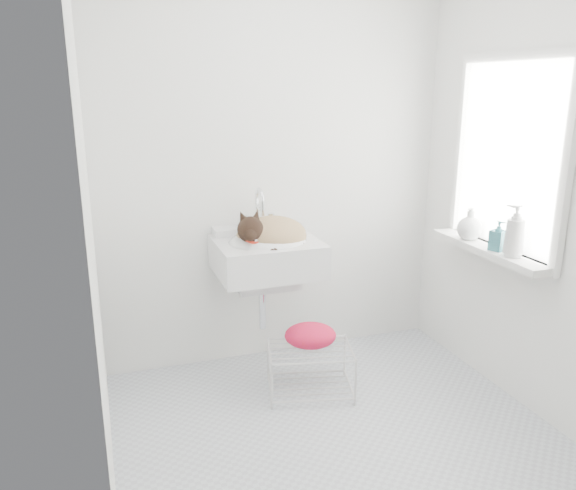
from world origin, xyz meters
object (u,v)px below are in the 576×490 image
object	(u,v)px
sink	(267,240)
cat	(270,234)
bottle_b	(497,250)
bottle_c	(469,239)
wire_rack	(310,369)
bottle_a	(512,257)

from	to	relation	value
sink	cat	bearing A→B (deg)	-54.11
sink	bottle_b	bearing A→B (deg)	-28.46
bottle_c	cat	bearing A→B (deg)	162.81
wire_rack	bottle_a	bearing A→B (deg)	-23.00
bottle_a	bottle_c	world-z (taller)	bottle_a
bottle_a	bottle_b	distance (m)	0.13
bottle_b	bottle_c	distance (m)	0.25
sink	cat	xyz separation A→B (m)	(0.01, -0.02, 0.04)
bottle_a	bottle_b	xyz separation A→B (m)	(0.00, 0.13, 0.00)
cat	bottle_a	xyz separation A→B (m)	(1.13, -0.73, -0.04)
sink	wire_rack	distance (m)	0.79
cat	bottle_a	size ratio (longest dim) A/B	1.96
bottle_b	cat	bearing A→B (deg)	151.96
cat	bottle_c	xyz separation A→B (m)	(1.13, -0.35, -0.04)
bottle_b	bottle_a	bearing A→B (deg)	-90.00
bottle_a	bottle_c	size ratio (longest dim) A/B	1.25
cat	bottle_a	world-z (taller)	cat
wire_rack	bottle_c	size ratio (longest dim) A/B	2.47
sink	cat	distance (m)	0.05
sink	cat	size ratio (longest dim) A/B	1.31
sink	bottle_a	size ratio (longest dim) A/B	2.56
bottle_b	sink	bearing A→B (deg)	151.54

